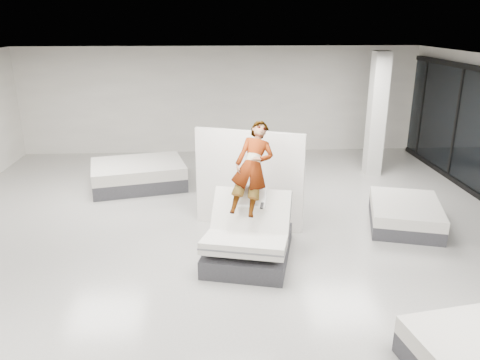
% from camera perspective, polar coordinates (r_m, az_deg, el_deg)
% --- Properties ---
extents(room, '(14.00, 14.04, 3.20)m').
position_cam_1_polar(room, '(7.61, -1.42, 1.11)').
color(room, '#ACA9A3').
rests_on(room, ground).
extents(hero_bed, '(1.75, 2.07, 1.21)m').
position_cam_1_polar(hero_bed, '(8.08, 1.07, -7.31)').
color(hero_bed, '#38393E').
rests_on(hero_bed, floor).
extents(person, '(0.99, 1.76, 1.20)m').
position_cam_1_polar(person, '(8.06, 1.50, -0.80)').
color(person, slate).
rests_on(person, hero_bed).
extents(remote, '(0.08, 0.15, 0.08)m').
position_cam_1_polar(remote, '(7.78, 2.68, -3.16)').
color(remote, black).
rests_on(remote, person).
extents(divider_panel, '(2.06, 0.82, 1.96)m').
position_cam_1_polar(divider_panel, '(9.08, 1.08, 0.00)').
color(divider_panel, white).
rests_on(divider_panel, floor).
extents(flat_bed_right_far, '(1.74, 2.04, 0.48)m').
position_cam_1_polar(flat_bed_right_far, '(9.96, 19.46, -3.93)').
color(flat_bed_right_far, '#38393E').
rests_on(flat_bed_right_far, floor).
extents(flat_bed_left_far, '(2.51, 2.10, 0.60)m').
position_cam_1_polar(flat_bed_left_far, '(11.83, -12.30, 0.66)').
color(flat_bed_left_far, '#38393E').
rests_on(flat_bed_left_far, floor).
extents(column, '(0.40, 0.40, 3.20)m').
position_cam_1_polar(column, '(12.70, 16.31, 7.64)').
color(column, silver).
rests_on(column, floor).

